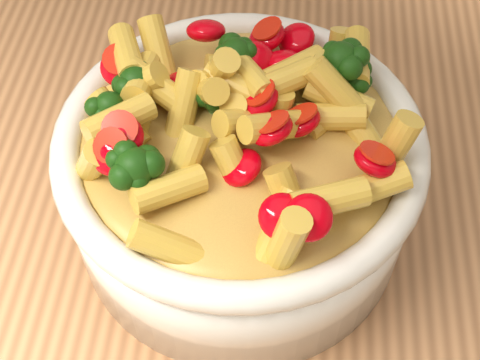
{
  "coord_description": "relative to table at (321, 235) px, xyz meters",
  "views": [
    {
      "loc": [
        -0.05,
        -0.34,
        1.33
      ],
      "look_at": [
        -0.07,
        -0.06,
        0.95
      ],
      "focal_mm": 50.0,
      "sensor_mm": 36.0,
      "label": 1
    }
  ],
  "objects": [
    {
      "name": "pasta_salad",
      "position": [
        -0.07,
        -0.06,
        0.22
      ],
      "size": [
        0.2,
        0.2,
        0.04
      ],
      "color": "gold",
      "rests_on": "serving_bowl"
    },
    {
      "name": "table",
      "position": [
        0.0,
        0.0,
        0.0
      ],
      "size": [
        1.2,
        0.8,
        0.9
      ],
      "color": "#BA7F50",
      "rests_on": "ground"
    },
    {
      "name": "serving_bowl",
      "position": [
        -0.07,
        -0.06,
        0.16
      ],
      "size": [
        0.25,
        0.25,
        0.11
      ],
      "color": "white",
      "rests_on": "table"
    }
  ]
}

